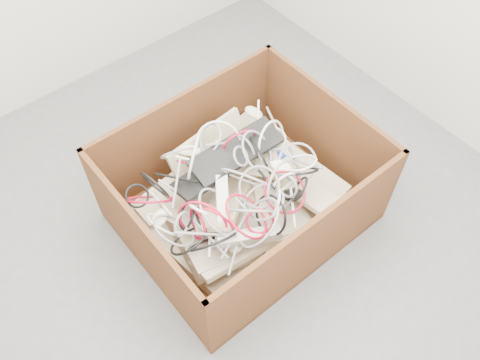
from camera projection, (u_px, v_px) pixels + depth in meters
ground at (220, 230)px, 2.67m from camera, size 3.00×3.00×0.00m
room_shell at (207, 34)px, 1.66m from camera, size 3.04×3.04×2.50m
cardboard_box at (240, 202)px, 2.60m from camera, size 1.15×0.96×0.55m
keyboard_pile at (241, 184)px, 2.50m from camera, size 0.90×0.82×0.38m
mice_scatter at (236, 179)px, 2.44m from camera, size 0.86×0.67×0.20m
power_strip_left at (222, 207)px, 2.31m from camera, size 0.22×0.27×0.12m
power_strip_right at (249, 237)px, 2.27m from camera, size 0.30×0.17×0.10m
vga_plug at (283, 155)px, 2.49m from camera, size 0.06×0.05×0.03m
cable_tangle at (234, 190)px, 2.33m from camera, size 0.95×0.76×0.47m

